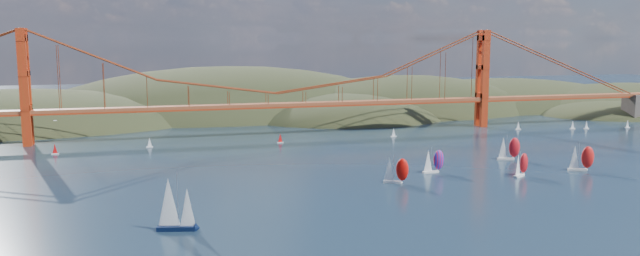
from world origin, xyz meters
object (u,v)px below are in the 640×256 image
object	(u,v)px
racer_3	(508,148)
racer_rwb	(433,161)
sloop_navy	(174,205)
racer_1	(521,164)
racer_0	(395,170)
racer_2	(581,158)

from	to	relation	value
racer_3	racer_rwb	xyz separation A→B (m)	(-41.48, -14.67, -0.40)
sloop_navy	racer_3	world-z (taller)	sloop_navy
sloop_navy	racer_1	world-z (taller)	sloop_navy
racer_0	racer_rwb	size ratio (longest dim) A/B	1.04
racer_3	racer_rwb	distance (m)	44.00
sloop_navy	racer_rwb	world-z (taller)	sloop_navy
racer_1	racer_2	world-z (taller)	racer_2
racer_rwb	racer_0	bearing A→B (deg)	-150.57
racer_1	racer_rwb	distance (m)	31.68
sloop_navy	racer_2	bearing A→B (deg)	25.80
sloop_navy	racer_0	xyz separation A→B (m)	(76.99, 34.91, -2.18)
racer_1	racer_rwb	bearing A→B (deg)	123.70
racer_0	racer_1	distance (m)	48.56
racer_3	racer_rwb	bearing A→B (deg)	-147.12
racer_2	racer_rwb	distance (m)	57.21
sloop_navy	racer_rwb	xyz separation A→B (m)	(97.31, 47.01, -2.35)
racer_0	racer_3	bearing A→B (deg)	52.24
racer_rwb	racer_2	bearing A→B (deg)	-13.51
racer_3	racer_rwb	size ratio (longest dim) A/B	1.09
racer_2	racer_rwb	xyz separation A→B (m)	(-55.92, 12.05, -0.51)
racer_1	racer_2	size ratio (longest dim) A/B	0.88
racer_0	racer_rwb	bearing A→B (deg)	59.59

